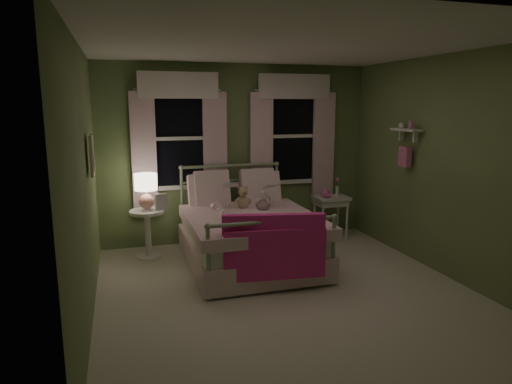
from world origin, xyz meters
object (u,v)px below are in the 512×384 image
object	(u,v)px
bed	(248,234)
teddy_bear	(243,199)
nightstand_left	(148,227)
child_right	(259,183)
table_lamp	(146,188)
child_left	(219,185)
nightstand_right	(331,203)

from	to	relation	value
bed	teddy_bear	world-z (taller)	bed
teddy_bear	nightstand_left	bearing A→B (deg)	165.15
teddy_bear	nightstand_left	size ratio (longest dim) A/B	0.47
bed	child_right	size ratio (longest dim) A/B	2.59
table_lamp	bed	bearing A→B (deg)	-25.66
child_left	nightstand_left	size ratio (longest dim) A/B	1.22
nightstand_left	teddy_bear	bearing A→B (deg)	-14.85
bed	table_lamp	xyz separation A→B (m)	(-1.22, 0.59, 0.57)
bed	child_left	size ratio (longest dim) A/B	2.56
bed	teddy_bear	size ratio (longest dim) A/B	6.68
table_lamp	nightstand_right	bearing A→B (deg)	2.61
table_lamp	nightstand_left	bearing A→B (deg)	0.00
child_right	table_lamp	world-z (taller)	child_right
nightstand_left	table_lamp	bearing A→B (deg)	0.00
bed	nightstand_left	distance (m)	1.36
bed	table_lamp	world-z (taller)	bed
nightstand_right	teddy_bear	bearing A→B (deg)	-163.45
teddy_bear	table_lamp	bearing A→B (deg)	165.15
bed	child_left	bearing A→B (deg)	123.60
nightstand_left	table_lamp	size ratio (longest dim) A/B	1.39
nightstand_left	table_lamp	world-z (taller)	table_lamp
bed	nightstand_left	xyz separation A→B (m)	(-1.22, 0.59, 0.03)
teddy_bear	nightstand_left	xyz separation A→B (m)	(-1.22, 0.32, -0.37)
child_left	child_right	bearing A→B (deg)	-176.30
child_left	teddy_bear	xyz separation A→B (m)	(0.28, -0.16, -0.18)
teddy_bear	nightstand_right	bearing A→B (deg)	16.55
bed	child_right	distance (m)	0.77
child_left	nightstand_right	bearing A→B (deg)	-167.09
child_left	child_right	world-z (taller)	child_left
nightstand_left	nightstand_right	bearing A→B (deg)	2.61
teddy_bear	nightstand_right	distance (m)	1.59
child_right	nightstand_right	size ratio (longest dim) A/B	1.23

